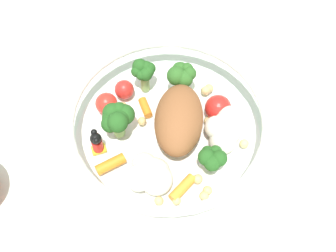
{
  "coord_description": "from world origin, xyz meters",
  "views": [
    {
      "loc": [
        -0.24,
        0.15,
        0.47
      ],
      "look_at": [
        -0.02,
        -0.01,
        0.03
      ],
      "focal_mm": 48.5,
      "sensor_mm": 36.0,
      "label": 1
    }
  ],
  "objects": [
    {
      "name": "food_container",
      "position": [
        -0.02,
        -0.01,
        0.03
      ],
      "size": [
        0.23,
        0.23,
        0.06
      ],
      "color": "white",
      "rests_on": "ground_plane"
    },
    {
      "name": "ground_plane",
      "position": [
        0.0,
        0.0,
        0.0
      ],
      "size": [
        2.4,
        2.4,
        0.0
      ],
      "primitive_type": "plane",
      "color": "silver"
    }
  ]
}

